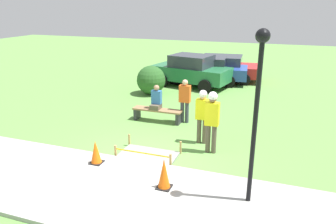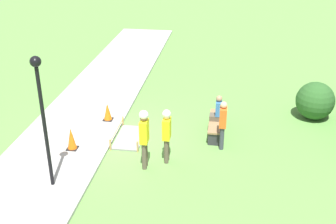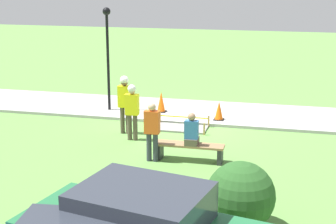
# 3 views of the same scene
# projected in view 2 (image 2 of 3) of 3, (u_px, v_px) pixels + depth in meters

# --- Properties ---
(ground_plane) EXTENTS (60.00, 60.00, 0.00)m
(ground_plane) POSITION_uv_depth(u_px,v_px,m) (115.00, 138.00, 14.11)
(ground_plane) COLOR #5B8E42
(sidewalk) EXTENTS (28.00, 3.14, 0.10)m
(sidewalk) POSITION_uv_depth(u_px,v_px,m) (70.00, 134.00, 14.30)
(sidewalk) COLOR #9E9E99
(sidewalk) RESTS_ON ground_plane
(wet_concrete_patch) EXTENTS (1.71, 0.93, 0.39)m
(wet_concrete_patch) POSITION_uv_depth(u_px,v_px,m) (130.00, 138.00, 14.09)
(wet_concrete_patch) COLOR gray
(wet_concrete_patch) RESTS_ON ground_plane
(traffic_cone_near_patch) EXTENTS (0.34, 0.34, 0.64)m
(traffic_cone_near_patch) POSITION_uv_depth(u_px,v_px,m) (108.00, 112.00, 15.03)
(traffic_cone_near_patch) COLOR black
(traffic_cone_near_patch) RESTS_ON sidewalk
(traffic_cone_far_patch) EXTENTS (0.34, 0.34, 0.74)m
(traffic_cone_far_patch) POSITION_uv_depth(u_px,v_px,m) (71.00, 138.00, 13.15)
(traffic_cone_far_patch) COLOR black
(traffic_cone_far_patch) RESTS_ON sidewalk
(park_bench) EXTENTS (1.86, 0.44, 0.48)m
(park_bench) POSITION_uv_depth(u_px,v_px,m) (215.00, 124.00, 14.32)
(park_bench) COLOR #2D2D33
(park_bench) RESTS_ON ground_plane
(person_seated_on_bench) EXTENTS (0.36, 0.44, 0.89)m
(person_seated_on_bench) POSITION_uv_depth(u_px,v_px,m) (218.00, 110.00, 14.16)
(person_seated_on_bench) COLOR brown
(person_seated_on_bench) RESTS_ON park_bench
(worker_supervisor) EXTENTS (0.40, 0.25, 1.72)m
(worker_supervisor) POSITION_uv_depth(u_px,v_px,m) (167.00, 132.00, 12.39)
(worker_supervisor) COLOR brown
(worker_supervisor) RESTS_ON ground_plane
(worker_assistant) EXTENTS (0.40, 0.27, 1.86)m
(worker_assistant) POSITION_uv_depth(u_px,v_px,m) (144.00, 134.00, 12.05)
(worker_assistant) COLOR brown
(worker_assistant) RESTS_ON ground_plane
(bystander_in_orange_shirt) EXTENTS (0.40, 0.22, 1.62)m
(bystander_in_orange_shirt) POSITION_uv_depth(u_px,v_px,m) (223.00, 122.00, 13.17)
(bystander_in_orange_shirt) COLOR #383D47
(bystander_in_orange_shirt) RESTS_ON ground_plane
(lamppost_near) EXTENTS (0.28, 0.28, 3.67)m
(lamppost_near) POSITION_uv_depth(u_px,v_px,m) (41.00, 104.00, 10.53)
(lamppost_near) COLOR black
(lamppost_near) RESTS_ON sidewalk
(shrub_rounded_near) EXTENTS (1.38, 1.38, 1.38)m
(shrub_rounded_near) POSITION_uv_depth(u_px,v_px,m) (315.00, 101.00, 15.23)
(shrub_rounded_near) COLOR #285623
(shrub_rounded_near) RESTS_ON ground_plane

